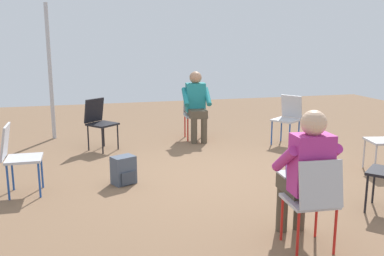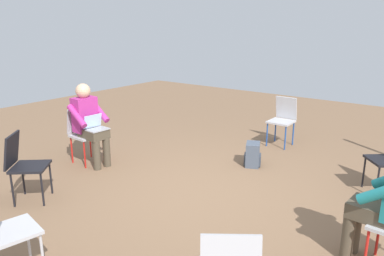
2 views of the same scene
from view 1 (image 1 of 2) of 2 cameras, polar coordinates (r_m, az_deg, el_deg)
name	(u,v)px [view 1 (image 1 of 2)]	position (r m, az deg, el deg)	size (l,w,h in m)	color
ground_plane	(218,176)	(5.81, 3.47, -6.43)	(14.00, 14.00, 0.00)	brown
chair_north	(195,112)	(7.88, 0.37, 2.20)	(0.43, 0.47, 0.85)	#B7B7BC
chair_west	(17,154)	(5.41, -22.30, -3.24)	(0.44, 0.40, 0.85)	#B7B7BC
chair_northwest	(99,120)	(7.22, -12.26, 1.03)	(0.58, 0.58, 0.85)	black
chair_south	(313,197)	(3.83, 15.88, -8.89)	(0.42, 0.46, 0.85)	#B7B7BC
chair_northeast	(288,116)	(7.62, 12.68, 1.57)	(0.58, 0.57, 0.85)	#B7B7BC
person_with_laptop	(306,169)	(3.91, 14.92, -5.36)	(0.51, 0.54, 1.24)	#4C4233
person_in_teal	(196,102)	(7.68, 0.59, 3.45)	(0.52, 0.54, 1.24)	#4C4233
backpack_near_laptop_user	(124,172)	(5.54, -9.11, -5.77)	(0.34, 0.31, 0.36)	#475160
tent_pole_near	(50,72)	(8.16, -18.39, 7.05)	(0.07, 0.07, 2.43)	#B2B2B7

